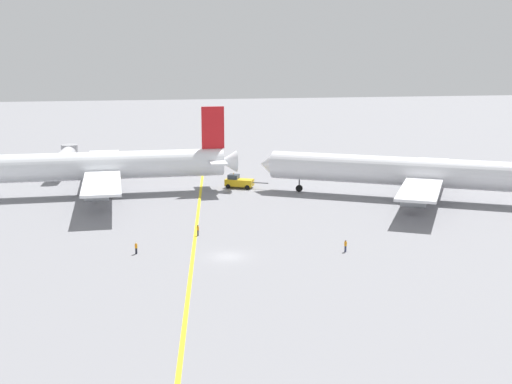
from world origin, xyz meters
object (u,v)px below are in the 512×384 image
airliner_being_pushed (414,172)px  ground_crew_marshaller_foreground (346,246)px  pushback_tug (239,182)px  ground_crew_wing_walker_right (136,248)px  ground_crew_ramp_agent_by_cones (198,230)px  airliner_at_gate_left (92,167)px  jet_bridge (65,157)px

airliner_being_pushed → ground_crew_marshaller_foreground: bearing=-127.6°
pushback_tug → ground_crew_wing_walker_right: bearing=-116.6°
ground_crew_ramp_agent_by_cones → ground_crew_marshaller_foreground: ground_crew_ramp_agent_by_cones is taller
airliner_being_pushed → ground_crew_ramp_agent_by_cones: 45.70m
airliner_at_gate_left → ground_crew_wing_walker_right: (7.41, -40.27, -4.67)m
ground_crew_ramp_agent_by_cones → jet_bridge: jet_bridge is taller
airliner_at_gate_left → airliner_being_pushed: bearing=-14.3°
ground_crew_ramp_agent_by_cones → jet_bridge: bearing=112.6°
airliner_at_gate_left → airliner_being_pushed: size_ratio=1.06×
airliner_being_pushed → pushback_tug: (-30.06, 16.42, -3.77)m
airliner_being_pushed → jet_bridge: bearing=149.3°
ground_crew_marshaller_foreground → jet_bridge: bearing=121.8°
ground_crew_ramp_agent_by_cones → ground_crew_wing_walker_right: bearing=-140.3°
airliner_being_pushed → ground_crew_wing_walker_right: size_ratio=33.11×
ground_crew_marshaller_foreground → ground_crew_ramp_agent_by_cones: bearing=147.7°
pushback_tug → airliner_being_pushed: bearing=-28.6°
airliner_at_gate_left → pushback_tug: airliner_at_gate_left is taller
airliner_at_gate_left → jet_bridge: size_ratio=2.69×
pushback_tug → ground_crew_wing_walker_right: (-20.98, -41.81, -0.43)m
airliner_being_pushed → ground_crew_marshaller_foreground: 37.82m
airliner_at_gate_left → jet_bridge: airliner_at_gate_left is taller
ground_crew_ramp_agent_by_cones → ground_crew_wing_walker_right: size_ratio=1.04×
airliner_at_gate_left → ground_crew_ramp_agent_by_cones: (16.57, -32.67, -4.64)m
airliner_at_gate_left → jet_bridge: (-7.04, 24.07, -1.68)m
airliner_being_pushed → pushback_tug: bearing=151.4°
pushback_tug → ground_crew_marshaller_foreground: bearing=-81.2°
airliner_at_gate_left → jet_bridge: bearing=106.3°
airliner_at_gate_left → ground_crew_marshaller_foreground: size_ratio=34.48×
airliner_being_pushed → pushback_tug: size_ratio=6.34×
airliner_at_gate_left → ground_crew_wing_walker_right: size_ratio=35.06×
airliner_being_pushed → ground_crew_ramp_agent_by_cones: size_ratio=31.98×
ground_crew_ramp_agent_by_cones → jet_bridge: (-23.61, 56.75, 2.95)m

